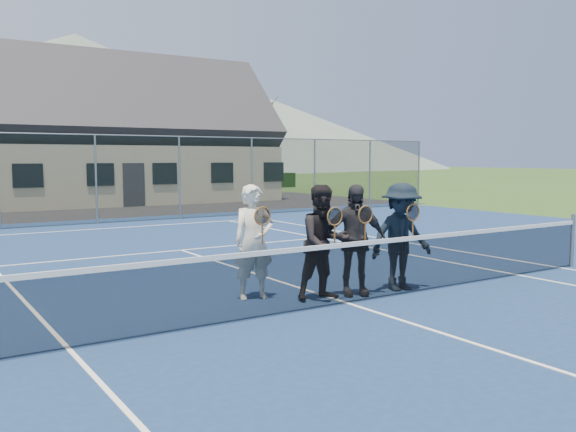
% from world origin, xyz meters
% --- Properties ---
extents(ground, '(220.00, 220.00, 0.00)m').
position_xyz_m(ground, '(0.00, 20.00, 0.00)').
color(ground, '#2B4819').
rests_on(ground, ground).
extents(court_surface, '(30.00, 30.00, 0.02)m').
position_xyz_m(court_surface, '(0.00, 0.00, 0.01)').
color(court_surface, navy).
rests_on(court_surface, ground).
extents(hedge_row, '(40.00, 1.20, 1.10)m').
position_xyz_m(hedge_row, '(0.00, 32.00, 0.55)').
color(hedge_row, black).
rests_on(hedge_row, ground).
extents(hill_centre, '(120.00, 120.00, 22.00)m').
position_xyz_m(hill_centre, '(20.00, 95.00, 11.00)').
color(hill_centre, slate).
rests_on(hill_centre, ground).
extents(hill_east, '(90.00, 90.00, 14.00)m').
position_xyz_m(hill_east, '(55.00, 95.00, 7.00)').
color(hill_east, slate).
rests_on(hill_east, ground).
extents(court_markings, '(11.03, 23.83, 0.01)m').
position_xyz_m(court_markings, '(0.00, 0.00, 0.02)').
color(court_markings, white).
rests_on(court_markings, court_surface).
extents(tennis_net, '(11.68, 0.08, 1.10)m').
position_xyz_m(tennis_net, '(0.00, 0.00, 0.54)').
color(tennis_net, slate).
rests_on(tennis_net, ground).
extents(perimeter_fence, '(30.07, 0.07, 3.02)m').
position_xyz_m(perimeter_fence, '(0.00, 13.50, 1.52)').
color(perimeter_fence, slate).
rests_on(perimeter_fence, ground).
extents(clubhouse, '(15.60, 8.20, 7.70)m').
position_xyz_m(clubhouse, '(4.00, 24.00, 3.99)').
color(clubhouse, beige).
rests_on(clubhouse, ground).
extents(tree_c, '(3.20, 3.20, 7.77)m').
position_xyz_m(tree_c, '(2.00, 33.00, 5.79)').
color(tree_c, '#341D13').
rests_on(tree_c, ground).
extents(tree_d, '(3.20, 3.20, 7.77)m').
position_xyz_m(tree_d, '(12.00, 33.00, 5.79)').
color(tree_d, '#3D2416').
rests_on(tree_d, ground).
extents(tree_e, '(3.20, 3.20, 7.77)m').
position_xyz_m(tree_e, '(18.00, 33.00, 5.79)').
color(tree_e, '#331F12').
rests_on(tree_e, ground).
extents(player_a, '(0.73, 0.56, 1.80)m').
position_xyz_m(player_a, '(-1.02, 1.10, 0.92)').
color(player_a, white).
rests_on(player_a, court_surface).
extents(player_b, '(0.94, 0.77, 1.80)m').
position_xyz_m(player_b, '(-0.13, 0.46, 0.92)').
color(player_b, black).
rests_on(player_b, court_surface).
extents(player_c, '(1.14, 0.84, 1.80)m').
position_xyz_m(player_c, '(0.45, 0.43, 0.92)').
color(player_c, '#27272C').
rests_on(player_c, court_surface).
extents(player_d, '(1.24, 0.81, 1.80)m').
position_xyz_m(player_d, '(1.35, 0.30, 0.92)').
color(player_d, black).
rests_on(player_d, court_surface).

